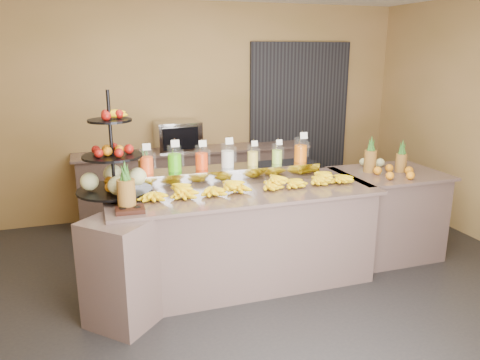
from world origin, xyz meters
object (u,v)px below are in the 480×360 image
banana_heap (252,183)px  right_fruit_pile (389,167)px  pitcher_tray (228,174)px  oven_warmer (178,136)px  fruit_stand (119,170)px  condiment_caddy (130,210)px

banana_heap → right_fruit_pile: size_ratio=4.56×
pitcher_tray → right_fruit_pile: right_fruit_pile is taller
pitcher_tray → oven_warmer: oven_warmer is taller
right_fruit_pile → fruit_stand: bearing=177.6°
condiment_caddy → right_fruit_pile: size_ratio=0.52×
pitcher_tray → banana_heap: 0.36m
right_fruit_pile → banana_heap: bearing=-176.4°
pitcher_tray → fruit_stand: (-1.04, -0.13, 0.16)m
condiment_caddy → right_fruit_pile: right_fruit_pile is taller
oven_warmer → condiment_caddy: bearing=-113.5°
fruit_stand → pitcher_tray: bearing=20.3°
fruit_stand → condiment_caddy: fruit_stand is taller
banana_heap → pitcher_tray: bearing=111.1°
banana_heap → right_fruit_pile: bearing=3.6°
fruit_stand → oven_warmer: (0.87, 1.80, -0.05)m
condiment_caddy → right_fruit_pile: bearing=7.9°
fruit_stand → oven_warmer: size_ratio=1.66×
banana_heap → oven_warmer: bearing=98.5°
fruit_stand → right_fruit_pile: fruit_stand is taller
banana_heap → oven_warmer: (-0.30, 2.01, 0.12)m
banana_heap → condiment_caddy: banana_heap is taller
banana_heap → fruit_stand: size_ratio=2.15×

